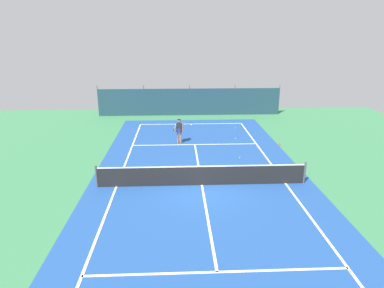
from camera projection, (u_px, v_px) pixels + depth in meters
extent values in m
plane|color=#387A4C|center=(202.00, 185.00, 16.60)|extent=(36.00, 36.00, 0.00)
cube|color=#1E478C|center=(202.00, 185.00, 16.60)|extent=(11.02, 26.60, 0.01)
cube|color=white|center=(191.00, 124.00, 27.92)|extent=(8.22, 0.10, 0.01)
cube|color=white|center=(116.00, 187.00, 16.42)|extent=(0.10, 23.80, 0.01)
cube|color=white|center=(285.00, 183.00, 16.78)|extent=(0.10, 23.80, 0.01)
cube|color=white|center=(195.00, 145.00, 22.69)|extent=(8.22, 0.10, 0.01)
cube|color=white|center=(217.00, 272.00, 10.51)|extent=(8.22, 0.10, 0.01)
cube|color=white|center=(202.00, 185.00, 16.60)|extent=(0.10, 12.80, 0.01)
cube|color=white|center=(191.00, 124.00, 27.78)|extent=(0.10, 0.30, 0.01)
cube|color=black|center=(202.00, 176.00, 16.46)|extent=(9.92, 0.03, 0.95)
cube|color=white|center=(202.00, 166.00, 16.31)|extent=(9.92, 0.04, 0.05)
cylinder|color=#47474C|center=(97.00, 177.00, 16.22)|extent=(0.10, 0.10, 1.10)
cylinder|color=#47474C|center=(305.00, 173.00, 16.65)|extent=(0.10, 0.10, 1.10)
cube|color=#1E3D4C|center=(190.00, 102.00, 30.66)|extent=(16.22, 0.06, 2.40)
cylinder|color=#595B60|center=(98.00, 101.00, 30.32)|extent=(0.08, 0.08, 2.70)
cylinder|color=#595B60|center=(144.00, 101.00, 30.50)|extent=(0.08, 0.08, 2.70)
cylinder|color=#595B60|center=(190.00, 100.00, 30.67)|extent=(0.08, 0.08, 2.70)
cylinder|color=#595B60|center=(234.00, 100.00, 30.85)|extent=(0.08, 0.08, 2.70)
cylinder|color=#595B60|center=(279.00, 99.00, 31.03)|extent=(0.08, 0.08, 2.70)
cube|color=#234C1E|center=(189.00, 108.00, 31.43)|extent=(14.60, 0.70, 1.10)
cylinder|color=#9E7051|center=(181.00, 137.00, 22.91)|extent=(0.12, 0.12, 0.82)
cylinder|color=#9E7051|center=(178.00, 137.00, 22.95)|extent=(0.12, 0.12, 0.82)
cylinder|color=navy|center=(179.00, 130.00, 22.78)|extent=(0.40, 0.40, 0.22)
cube|color=#1E232D|center=(179.00, 127.00, 22.72)|extent=(0.40, 0.28, 0.56)
sphere|color=#9E7051|center=(179.00, 121.00, 22.59)|extent=(0.22, 0.22, 0.22)
cylinder|color=black|center=(179.00, 120.00, 22.56)|extent=(0.23, 0.23, 0.04)
cylinder|color=#9E7051|center=(183.00, 127.00, 22.66)|extent=(0.09, 0.09, 0.58)
cylinder|color=#9E7051|center=(175.00, 127.00, 22.64)|extent=(0.21, 0.53, 0.41)
cylinder|color=black|center=(174.00, 130.00, 22.40)|extent=(0.10, 0.27, 0.13)
torus|color=teal|center=(173.00, 127.00, 22.33)|extent=(0.33, 0.20, 0.29)
sphere|color=#CCDB33|center=(235.00, 128.00, 26.66)|extent=(0.07, 0.07, 0.07)
sphere|color=#CCDB33|center=(235.00, 139.00, 23.89)|extent=(0.07, 0.07, 0.07)
sphere|color=#CCDB33|center=(240.00, 158.00, 20.23)|extent=(0.07, 0.07, 0.07)
cube|color=navy|center=(185.00, 102.00, 33.17)|extent=(2.22, 4.36, 0.80)
cube|color=#2D333D|center=(185.00, 95.00, 32.96)|extent=(1.72, 2.04, 0.56)
cylinder|color=black|center=(194.00, 109.00, 32.01)|extent=(0.28, 0.66, 0.64)
cylinder|color=black|center=(174.00, 109.00, 32.10)|extent=(0.28, 0.66, 0.64)
cylinder|color=black|center=(195.00, 104.00, 34.48)|extent=(0.28, 0.66, 0.64)
cylinder|color=black|center=(177.00, 104.00, 34.58)|extent=(0.28, 0.66, 0.64)
cylinder|color=#D84C38|center=(279.00, 144.00, 22.39)|extent=(0.08, 0.08, 0.24)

